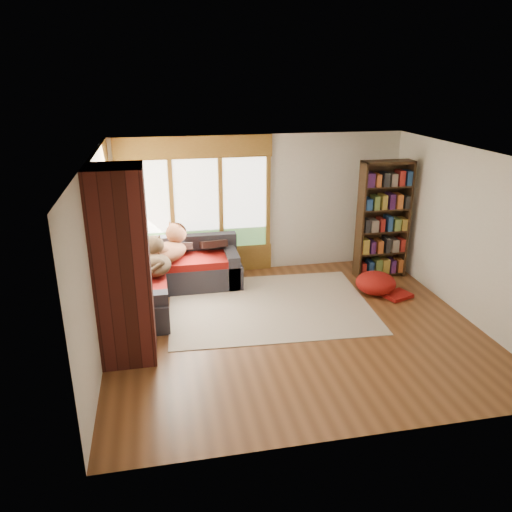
{
  "coord_description": "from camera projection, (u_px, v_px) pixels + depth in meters",
  "views": [
    {
      "loc": [
        -1.89,
        -6.51,
        3.64
      ],
      "look_at": [
        -0.45,
        0.65,
        0.95
      ],
      "focal_mm": 35.0,
      "sensor_mm": 36.0,
      "label": 1
    }
  ],
  "objects": [
    {
      "name": "dog_brindle",
      "position": [
        155.0,
        259.0,
        8.14
      ],
      "size": [
        0.55,
        0.88,
        0.48
      ],
      "rotation": [
        0.0,
        0.0,
        1.55
      ],
      "color": "black",
      "rests_on": "sectional_sofa"
    },
    {
      "name": "wall_right",
      "position": [
        468.0,
        235.0,
        7.66
      ],
      "size": [
        0.04,
        5.0,
        2.6
      ],
      "primitive_type": "cube",
      "color": "silver",
      "rests_on": "ground"
    },
    {
      "name": "windows_left",
      "position": [
        106.0,
        230.0,
        7.73
      ],
      "size": [
        0.1,
        2.62,
        1.9
      ],
      "color": "olive",
      "rests_on": "wall_left"
    },
    {
      "name": "wall_left",
      "position": [
        97.0,
        260.0,
        6.64
      ],
      "size": [
        0.04,
        5.0,
        2.6
      ],
      "primitive_type": "cube",
      "color": "silver",
      "rests_on": "ground"
    },
    {
      "name": "brick_chimney",
      "position": [
        122.0,
        267.0,
        6.38
      ],
      "size": [
        0.7,
        0.7,
        2.6
      ],
      "primitive_type": "cube",
      "color": "#471914",
      "rests_on": "ground"
    },
    {
      "name": "pouf",
      "position": [
        376.0,
        282.0,
        8.7
      ],
      "size": [
        0.78,
        0.78,
        0.38
      ],
      "primitive_type": "ellipsoid",
      "rotation": [
        0.0,
        0.0,
        0.12
      ],
      "color": "maroon",
      "rests_on": "area_rug"
    },
    {
      "name": "ceiling",
      "position": [
        298.0,
        155.0,
        6.7
      ],
      "size": [
        5.5,
        5.5,
        0.0
      ],
      "primitive_type": "plane",
      "color": "white"
    },
    {
      "name": "sectional_sofa",
      "position": [
        160.0,
        276.0,
        8.69
      ],
      "size": [
        2.2,
        2.2,
        0.8
      ],
      "rotation": [
        0.0,
        0.0,
        -0.01
      ],
      "color": "#27262A",
      "rests_on": "ground"
    },
    {
      "name": "bookshelf",
      "position": [
        383.0,
        220.0,
        9.15
      ],
      "size": [
        0.94,
        0.31,
        2.19
      ],
      "color": "#311E10",
      "rests_on": "ground"
    },
    {
      "name": "floor",
      "position": [
        293.0,
        327.0,
        7.6
      ],
      "size": [
        5.5,
        5.5,
        0.0
      ],
      "primitive_type": "plane",
      "color": "#5B3319",
      "rests_on": "ground"
    },
    {
      "name": "wall_front",
      "position": [
        365.0,
        329.0,
        4.85
      ],
      "size": [
        5.5,
        0.04,
        2.6
      ],
      "primitive_type": "cube",
      "color": "silver",
      "rests_on": "ground"
    },
    {
      "name": "area_rug",
      "position": [
        269.0,
        305.0,
        8.29
      ],
      "size": [
        3.41,
        2.68,
        0.01
      ],
      "primitive_type": "cube",
      "rotation": [
        0.0,
        0.0,
        -0.05
      ],
      "color": "silver",
      "rests_on": "ground"
    },
    {
      "name": "throw_pillows",
      "position": [
        160.0,
        248.0,
        8.67
      ],
      "size": [
        1.98,
        1.68,
        0.45
      ],
      "color": "black",
      "rests_on": "sectional_sofa"
    },
    {
      "name": "windows_back",
      "position": [
        197.0,
        205.0,
        9.18
      ],
      "size": [
        2.82,
        0.1,
        1.9
      ],
      "color": "olive",
      "rests_on": "wall_back"
    },
    {
      "name": "dog_tan",
      "position": [
        168.0,
        247.0,
        8.64
      ],
      "size": [
        1.02,
        1.08,
        0.53
      ],
      "rotation": [
        0.0,
        0.0,
        0.91
      ],
      "color": "brown",
      "rests_on": "sectional_sofa"
    },
    {
      "name": "roller_blind",
      "position": [
        109.0,
        193.0,
        8.36
      ],
      "size": [
        0.03,
        0.72,
        0.9
      ],
      "primitive_type": "cube",
      "color": "#82975F",
      "rests_on": "wall_left"
    },
    {
      "name": "wall_back",
      "position": [
        260.0,
        204.0,
        9.45
      ],
      "size": [
        5.5,
        0.04,
        2.6
      ],
      "primitive_type": "cube",
      "color": "silver",
      "rests_on": "ground"
    }
  ]
}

